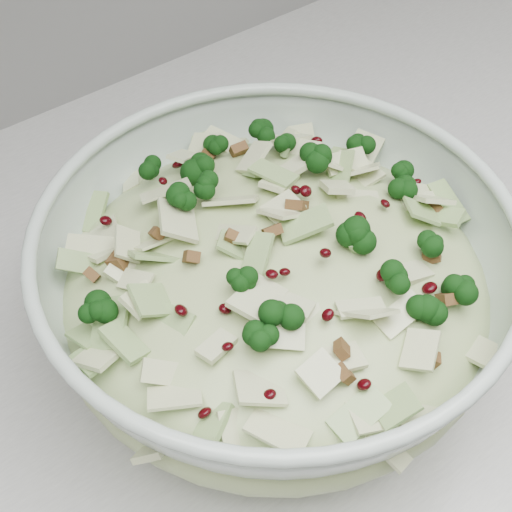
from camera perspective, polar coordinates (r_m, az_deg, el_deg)
The scene contains 3 objects.
counter at distance 1.02m, azimuth 4.41°, elevation -13.52°, with size 3.60×0.60×0.90m, color beige.
mixing_bowl at distance 0.49m, azimuth 1.57°, elevation -2.61°, with size 0.39×0.39×0.13m.
salad at distance 0.47m, azimuth 1.62°, elevation -1.03°, with size 0.40×0.40×0.13m.
Camera 1 is at (-0.36, 1.36, 1.34)m, focal length 50.00 mm.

